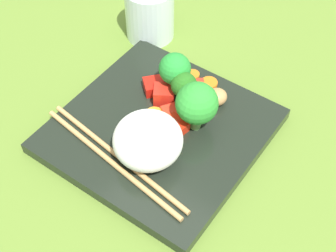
{
  "coord_description": "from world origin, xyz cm",
  "views": [
    {
      "loc": [
        -27.49,
        33.52,
        52.91
      ],
      "look_at": [
        -1.87,
        0.56,
        3.69
      ],
      "focal_mm": 53.15,
      "sensor_mm": 36.0,
      "label": 1
    }
  ],
  "objects_px": {
    "square_plate": "(160,131)",
    "drinking_glass": "(150,13)",
    "broccoli_floret_1": "(197,104)",
    "chopstick_pair": "(115,159)",
    "carrot_slice_0": "(193,76)",
    "rice_mound": "(148,140)"
  },
  "relations": [
    {
      "from": "square_plate",
      "to": "drinking_glass",
      "type": "xyz_separation_m",
      "value": [
        0.15,
        -0.16,
        0.04
      ]
    },
    {
      "from": "broccoli_floret_1",
      "to": "drinking_glass",
      "type": "height_order",
      "value": "same"
    },
    {
      "from": "broccoli_floret_1",
      "to": "chopstick_pair",
      "type": "distance_m",
      "value": 0.13
    },
    {
      "from": "carrot_slice_0",
      "to": "rice_mound",
      "type": "bearing_deg",
      "value": 104.92
    },
    {
      "from": "broccoli_floret_1",
      "to": "carrot_slice_0",
      "type": "relative_size",
      "value": 3.54
    },
    {
      "from": "broccoli_floret_1",
      "to": "drinking_glass",
      "type": "relative_size",
      "value": 0.83
    },
    {
      "from": "chopstick_pair",
      "to": "drinking_glass",
      "type": "height_order",
      "value": "drinking_glass"
    },
    {
      "from": "rice_mound",
      "to": "drinking_glass",
      "type": "bearing_deg",
      "value": -51.23
    },
    {
      "from": "chopstick_pair",
      "to": "square_plate",
      "type": "bearing_deg",
      "value": 88.31
    },
    {
      "from": "rice_mound",
      "to": "broccoli_floret_1",
      "type": "relative_size",
      "value": 1.23
    },
    {
      "from": "square_plate",
      "to": "drinking_glass",
      "type": "relative_size",
      "value": 3.0
    },
    {
      "from": "square_plate",
      "to": "broccoli_floret_1",
      "type": "distance_m",
      "value": 0.07
    },
    {
      "from": "broccoli_floret_1",
      "to": "chopstick_pair",
      "type": "xyz_separation_m",
      "value": [
        0.05,
        0.11,
        -0.04
      ]
    },
    {
      "from": "rice_mound",
      "to": "carrot_slice_0",
      "type": "relative_size",
      "value": 4.36
    },
    {
      "from": "carrot_slice_0",
      "to": "chopstick_pair",
      "type": "distance_m",
      "value": 0.18
    },
    {
      "from": "broccoli_floret_1",
      "to": "carrot_slice_0",
      "type": "height_order",
      "value": "broccoli_floret_1"
    },
    {
      "from": "rice_mound",
      "to": "chopstick_pair",
      "type": "distance_m",
      "value": 0.05
    },
    {
      "from": "rice_mound",
      "to": "chopstick_pair",
      "type": "relative_size",
      "value": 0.36
    },
    {
      "from": "broccoli_floret_1",
      "to": "carrot_slice_0",
      "type": "bearing_deg",
      "value": -51.44
    },
    {
      "from": "broccoli_floret_1",
      "to": "drinking_glass",
      "type": "xyz_separation_m",
      "value": [
        0.18,
        -0.13,
        -0.01
      ]
    },
    {
      "from": "broccoli_floret_1",
      "to": "drinking_glass",
      "type": "distance_m",
      "value": 0.22
    },
    {
      "from": "rice_mound",
      "to": "carrot_slice_0",
      "type": "distance_m",
      "value": 0.16
    }
  ]
}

